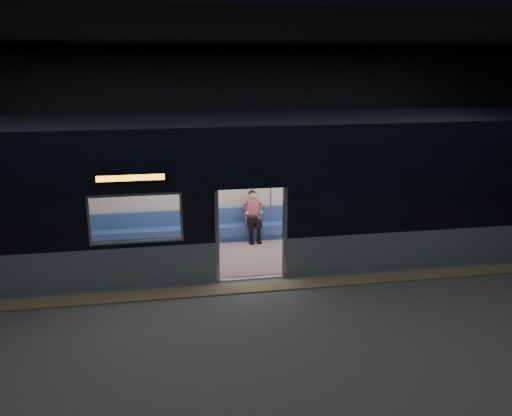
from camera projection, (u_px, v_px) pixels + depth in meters
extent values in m
cube|color=#47494C|center=(260.00, 299.00, 10.92)|extent=(24.00, 14.00, 0.01)
cube|color=black|center=(261.00, 41.00, 9.55)|extent=(24.00, 14.00, 0.04)
cube|color=black|center=(219.00, 129.00, 16.84)|extent=(24.00, 0.04, 5.00)
cube|color=black|center=(450.00, 405.00, 3.62)|extent=(24.00, 0.04, 5.00)
cube|color=#8C7F59|center=(255.00, 287.00, 11.43)|extent=(22.80, 0.50, 0.03)
cube|color=gray|center=(16.00, 275.00, 10.98)|extent=(8.30, 0.12, 0.90)
cube|color=gray|center=(456.00, 246.00, 12.61)|extent=(8.30, 0.12, 0.90)
cube|color=black|center=(6.00, 199.00, 10.54)|extent=(8.30, 0.12, 2.30)
cube|color=black|center=(463.00, 179.00, 12.17)|extent=(8.30, 0.12, 2.30)
cube|color=black|center=(251.00, 161.00, 11.20)|extent=(1.40, 0.12, 1.15)
cube|color=#B7BABC|center=(217.00, 236.00, 11.52)|extent=(0.08, 0.14, 2.05)
cube|color=#B7BABC|center=(285.00, 232.00, 11.76)|extent=(0.08, 0.14, 2.05)
cube|color=black|center=(131.00, 178.00, 10.78)|extent=(1.50, 0.04, 0.18)
cube|color=orange|center=(131.00, 178.00, 10.77)|extent=(1.34, 0.03, 0.12)
cube|color=beige|center=(233.00, 179.00, 14.21)|extent=(18.00, 0.12, 3.20)
cube|color=black|center=(240.00, 121.00, 12.39)|extent=(18.00, 3.00, 0.15)
cube|color=gray|center=(242.00, 255.00, 13.28)|extent=(17.76, 2.76, 0.04)
cube|color=beige|center=(241.00, 161.00, 12.64)|extent=(17.76, 2.76, 0.10)
cube|color=#2E5086|center=(235.00, 232.00, 14.28)|extent=(11.00, 0.48, 0.41)
cube|color=#2E5086|center=(234.00, 215.00, 14.35)|extent=(11.00, 0.10, 0.40)
cube|color=#6C4E53|center=(97.00, 272.00, 11.63)|extent=(4.40, 0.48, 0.41)
cube|color=#6C4E53|center=(387.00, 253.00, 12.74)|extent=(4.40, 0.48, 0.41)
cylinder|color=silver|center=(206.00, 226.00, 11.73)|extent=(0.04, 0.04, 2.26)
cylinder|color=silver|center=(198.00, 199.00, 13.87)|extent=(0.04, 0.04, 2.26)
cylinder|color=silver|center=(291.00, 221.00, 12.05)|extent=(0.04, 0.04, 2.26)
cylinder|color=silver|center=(271.00, 196.00, 14.19)|extent=(0.04, 0.04, 2.26)
cylinder|color=silver|center=(235.00, 169.00, 13.77)|extent=(11.00, 0.03, 0.03)
cube|color=black|center=(250.00, 223.00, 14.06)|extent=(0.16, 0.44, 0.15)
cube|color=black|center=(257.00, 223.00, 14.09)|extent=(0.16, 0.44, 0.15)
cylinder|color=black|center=(251.00, 236.00, 13.94)|extent=(0.10, 0.10, 0.43)
cylinder|color=black|center=(259.00, 235.00, 13.98)|extent=(0.10, 0.10, 0.43)
cube|color=#BF5B68|center=(253.00, 220.00, 14.24)|extent=(0.37, 0.21, 0.19)
cylinder|color=#BF5B68|center=(252.00, 208.00, 14.18)|extent=(0.39, 0.39, 0.49)
sphere|color=tan|center=(252.00, 196.00, 14.07)|extent=(0.20, 0.20, 0.20)
sphere|color=black|center=(252.00, 194.00, 14.09)|extent=(0.21, 0.21, 0.21)
cube|color=black|center=(253.00, 219.00, 13.97)|extent=(0.26, 0.23, 0.13)
cube|color=white|center=(359.00, 179.00, 14.74)|extent=(1.01, 0.03, 0.66)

